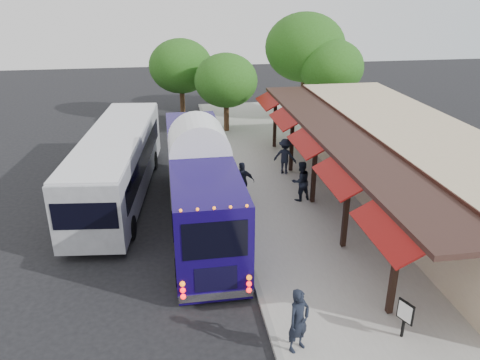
{
  "coord_description": "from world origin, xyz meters",
  "views": [
    {
      "loc": [
        -2.55,
        -14.85,
        9.58
      ],
      "look_at": [
        0.29,
        3.36,
        1.8
      ],
      "focal_mm": 35.0,
      "sensor_mm": 36.0,
      "label": 1
    }
  ],
  "objects_px": {
    "city_bus": "(117,162)",
    "ped_d": "(285,156)",
    "sign_board": "(405,313)",
    "ped_c": "(242,182)",
    "coach_bus": "(200,181)",
    "ped_a": "(299,321)",
    "ped_b": "(301,181)"
  },
  "relations": [
    {
      "from": "ped_c",
      "to": "sign_board",
      "type": "height_order",
      "value": "ped_c"
    },
    {
      "from": "ped_d",
      "to": "sign_board",
      "type": "bearing_deg",
      "value": 120.7
    },
    {
      "from": "ped_b",
      "to": "sign_board",
      "type": "distance_m",
      "value": 9.45
    },
    {
      "from": "ped_a",
      "to": "city_bus",
      "type": "bearing_deg",
      "value": 87.08
    },
    {
      "from": "coach_bus",
      "to": "sign_board",
      "type": "relative_size",
      "value": 9.64
    },
    {
      "from": "coach_bus",
      "to": "ped_c",
      "type": "height_order",
      "value": "coach_bus"
    },
    {
      "from": "ped_b",
      "to": "ped_c",
      "type": "bearing_deg",
      "value": -22.36
    },
    {
      "from": "ped_d",
      "to": "sign_board",
      "type": "relative_size",
      "value": 1.59
    },
    {
      "from": "city_bus",
      "to": "ped_d",
      "type": "xyz_separation_m",
      "value": [
        8.5,
        1.35,
        -0.66
      ]
    },
    {
      "from": "city_bus",
      "to": "ped_c",
      "type": "distance_m",
      "value": 6.01
    },
    {
      "from": "ped_a",
      "to": "ped_c",
      "type": "xyz_separation_m",
      "value": [
        0.0,
        9.67,
        0.01
      ]
    },
    {
      "from": "ped_d",
      "to": "ped_c",
      "type": "bearing_deg",
      "value": 77.74
    },
    {
      "from": "city_bus",
      "to": "ped_d",
      "type": "relative_size",
      "value": 6.34
    },
    {
      "from": "coach_bus",
      "to": "city_bus",
      "type": "distance_m",
      "value": 4.98
    },
    {
      "from": "ped_d",
      "to": "ped_b",
      "type": "bearing_deg",
      "value": 117.72
    },
    {
      "from": "coach_bus",
      "to": "ped_a",
      "type": "xyz_separation_m",
      "value": [
        2.05,
        -8.1,
        -0.87
      ]
    },
    {
      "from": "ped_b",
      "to": "sign_board",
      "type": "bearing_deg",
      "value": 74.96
    },
    {
      "from": "ped_a",
      "to": "ped_d",
      "type": "distance_m",
      "value": 13.13
    },
    {
      "from": "ped_a",
      "to": "sign_board",
      "type": "xyz_separation_m",
      "value": [
        3.11,
        0.0,
        -0.15
      ]
    },
    {
      "from": "coach_bus",
      "to": "ped_a",
      "type": "height_order",
      "value": "coach_bus"
    },
    {
      "from": "city_bus",
      "to": "sign_board",
      "type": "height_order",
      "value": "city_bus"
    },
    {
      "from": "ped_a",
      "to": "ped_c",
      "type": "height_order",
      "value": "ped_c"
    },
    {
      "from": "ped_d",
      "to": "ped_a",
      "type": "bearing_deg",
      "value": 106.99
    },
    {
      "from": "city_bus",
      "to": "sign_board",
      "type": "bearing_deg",
      "value": -46.51
    },
    {
      "from": "city_bus",
      "to": "sign_board",
      "type": "relative_size",
      "value": 10.07
    },
    {
      "from": "ped_b",
      "to": "ped_d",
      "type": "distance_m",
      "value": 3.39
    },
    {
      "from": "ped_c",
      "to": "ped_a",
      "type": "bearing_deg",
      "value": 85.83
    },
    {
      "from": "sign_board",
      "to": "ped_c",
      "type": "bearing_deg",
      "value": 84.51
    },
    {
      "from": "city_bus",
      "to": "ped_b",
      "type": "bearing_deg",
      "value": -7.65
    },
    {
      "from": "ped_c",
      "to": "coach_bus",
      "type": "bearing_deg",
      "value": 33.28
    },
    {
      "from": "ped_d",
      "to": "sign_board",
      "type": "height_order",
      "value": "ped_d"
    },
    {
      "from": "ped_a",
      "to": "ped_c",
      "type": "distance_m",
      "value": 9.67
    }
  ]
}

